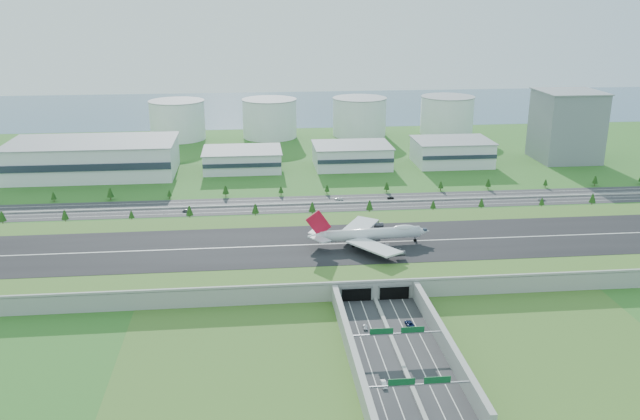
{
  "coord_description": "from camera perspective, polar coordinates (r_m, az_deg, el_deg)",
  "views": [
    {
      "loc": [
        -52.47,
        -319.96,
        130.41
      ],
      "look_at": [
        -15.92,
        35.0,
        15.2
      ],
      "focal_mm": 38.0,
      "sensor_mm": 36.0,
      "label": 1
    }
  ],
  "objects": [
    {
      "name": "car_5",
      "position": [
        448.91,
        5.96,
        1.02
      ],
      "size": [
        4.67,
        1.92,
        1.5
      ],
      "primitive_type": "imported",
      "rotation": [
        0.0,
        0.0,
        -1.64
      ],
      "color": "black",
      "rests_on": "ground"
    },
    {
      "name": "fuel_tank_c",
      "position": [
        648.15,
        3.34,
        7.83
      ],
      "size": [
        50.0,
        50.0,
        35.0
      ],
      "primitive_type": "cylinder",
      "color": "white",
      "rests_on": "ground"
    },
    {
      "name": "hangar_mid_c",
      "position": [
        547.25,
        11.04,
        4.8
      ],
      "size": [
        58.0,
        42.0,
        19.0
      ],
      "primitive_type": "cube",
      "color": "white",
      "rests_on": "ground"
    },
    {
      "name": "office_tower",
      "position": [
        582.68,
        20.05,
        6.64
      ],
      "size": [
        46.0,
        46.0,
        55.0
      ],
      "primitive_type": "cube",
      "color": "slate",
      "rests_on": "ground"
    },
    {
      "name": "north_expressway",
      "position": [
        438.11,
        1.27,
        0.58
      ],
      "size": [
        560.0,
        36.0,
        0.12
      ],
      "primitive_type": "cube",
      "color": "#28282B",
      "rests_on": "ground"
    },
    {
      "name": "underpass_road",
      "position": [
        259.84,
        6.68,
        -11.5
      ],
      "size": [
        38.8,
        120.4,
        8.0
      ],
      "color": "#28282B",
      "rests_on": "ground"
    },
    {
      "name": "sign_gantry_near",
      "position": [
        261.89,
        6.5,
        -10.36
      ],
      "size": [
        38.7,
        0.7,
        9.8
      ],
      "color": "gray",
      "rests_on": "ground"
    },
    {
      "name": "hangar_mid_a",
      "position": [
        524.62,
        -6.55,
        4.23
      ],
      "size": [
        58.0,
        42.0,
        15.0
      ],
      "primitive_type": "cube",
      "color": "white",
      "rests_on": "ground"
    },
    {
      "name": "fuel_tank_b",
      "position": [
        640.24,
        -4.26,
        7.69
      ],
      "size": [
        50.0,
        50.0,
        35.0
      ],
      "primitive_type": "cylinder",
      "color": "white",
      "rests_on": "ground"
    },
    {
      "name": "hangar_west",
      "position": [
        531.7,
        -18.54,
        4.14
      ],
      "size": [
        120.0,
        60.0,
        25.0
      ],
      "primitive_type": "cube",
      "color": "white",
      "rests_on": "ground"
    },
    {
      "name": "car_2",
      "position": [
        283.42,
        7.54,
        -9.45
      ],
      "size": [
        3.41,
        6.37,
        1.7
      ],
      "primitive_type": "imported",
      "rotation": [
        0.0,
        0.0,
        3.24
      ],
      "color": "#0D1942",
      "rests_on": "ground"
    },
    {
      "name": "car_4",
      "position": [
        428.52,
        -11.23,
        -0.06
      ],
      "size": [
        4.37,
        1.85,
        1.48
      ],
      "primitive_type": "imported",
      "rotation": [
        0.0,
        0.0,
        1.55
      ],
      "color": "#5E5D62",
      "rests_on": "ground"
    },
    {
      "name": "fuel_tank_a",
      "position": [
        643.56,
        -11.91,
        7.41
      ],
      "size": [
        50.0,
        50.0,
        35.0
      ],
      "primitive_type": "cylinder",
      "color": "white",
      "rests_on": "ground"
    },
    {
      "name": "car_0",
      "position": [
        279.27,
        3.84,
        -9.79
      ],
      "size": [
        1.96,
        4.38,
        1.46
      ],
      "primitive_type": "imported",
      "rotation": [
        0.0,
        0.0,
        -0.06
      ],
      "color": "silver",
      "rests_on": "ground"
    },
    {
      "name": "boeing_747",
      "position": [
        343.32,
        4.18,
        -2.04
      ],
      "size": [
        64.43,
        60.77,
        19.91
      ],
      "rotation": [
        0.0,
        0.0,
        0.06
      ],
      "color": "silver",
      "rests_on": "airfield_deck"
    },
    {
      "name": "hangar_mid_b",
      "position": [
        530.03,
        2.69,
        4.58
      ],
      "size": [
        58.0,
        42.0,
        17.0
      ],
      "primitive_type": "cube",
      "color": "white",
      "rests_on": "ground"
    },
    {
      "name": "ground",
      "position": [
        349.48,
        3.19,
        -4.05
      ],
      "size": [
        1200.0,
        1200.0,
        0.0
      ],
      "primitive_type": "plane",
      "color": "#295B1C",
      "rests_on": "ground"
    },
    {
      "name": "tree_row",
      "position": [
        435.26,
        1.36,
        1.1
      ],
      "size": [
        501.27,
        48.71,
        8.43
      ],
      "color": "#3D2819",
      "rests_on": "ground"
    },
    {
      "name": "car_7",
      "position": [
        444.87,
        1.59,
        0.97
      ],
      "size": [
        6.29,
        4.39,
        1.69
      ],
      "primitive_type": "imported",
      "rotation": [
        0.0,
        0.0,
        -1.96
      ],
      "color": "white",
      "rests_on": "ground"
    },
    {
      "name": "sign_gantry_far",
      "position": [
        232.52,
        8.36,
        -14.39
      ],
      "size": [
        38.7,
        0.7,
        9.8
      ],
      "color": "gray",
      "rests_on": "ground"
    },
    {
      "name": "car_1",
      "position": [
        243.11,
        5.4,
        -14.38
      ],
      "size": [
        1.79,
        4.95,
        1.62
      ],
      "primitive_type": "imported",
      "rotation": [
        0.0,
        0.0,
        0.02
      ],
      "color": "white",
      "rests_on": "ground"
    },
    {
      "name": "airfield_deck",
      "position": [
        347.89,
        3.21,
        -3.42
      ],
      "size": [
        520.0,
        100.0,
        9.2
      ],
      "color": "#989893",
      "rests_on": "ground"
    },
    {
      "name": "car_6",
      "position": [
        466.02,
        18.18,
        0.83
      ],
      "size": [
        4.98,
        2.32,
        1.38
      ],
      "primitive_type": "imported",
      "rotation": [
        0.0,
        0.0,
        1.56
      ],
      "color": "#A5A4A8",
      "rests_on": "ground"
    },
    {
      "name": "fuel_tank_d",
      "position": [
        666.9,
        10.64,
        7.84
      ],
      "size": [
        50.0,
        50.0,
        35.0
      ],
      "primitive_type": "cylinder",
      "color": "white",
      "rests_on": "ground"
    },
    {
      "name": "bay_water",
      "position": [
        812.22,
        -2.12,
        8.64
      ],
      "size": [
        1200.0,
        260.0,
        0.06
      ],
      "primitive_type": "cube",
      "color": "#3E5D76",
      "rests_on": "ground"
    }
  ]
}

